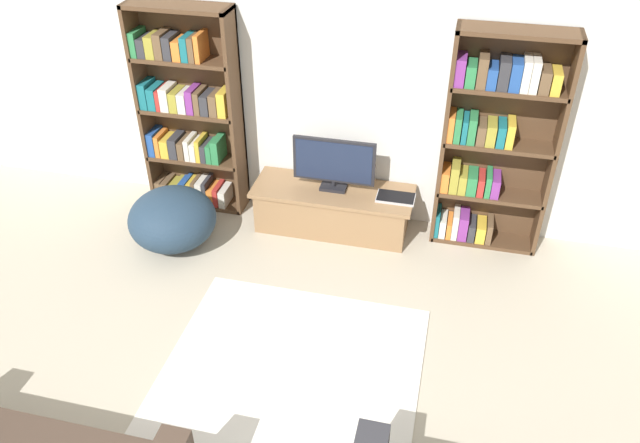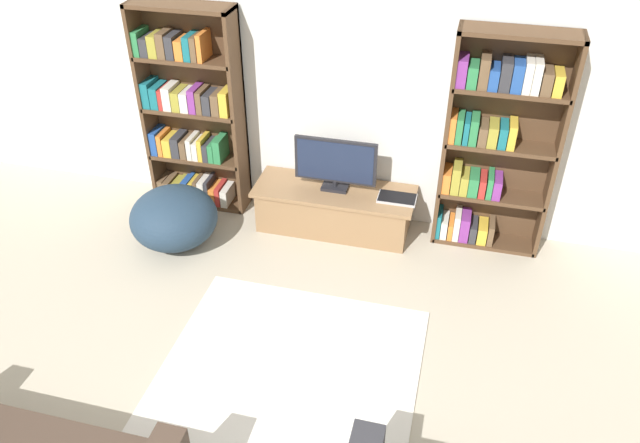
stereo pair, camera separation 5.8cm
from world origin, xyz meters
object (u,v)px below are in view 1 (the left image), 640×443
tv_stand (333,208)px  laptop (396,198)px  television (334,163)px  bookshelf_left (189,116)px  bookshelf_right (492,143)px  beanbag_ottoman (172,219)px

tv_stand → laptop: (0.58, -0.02, 0.22)m
television → bookshelf_left: bearing=174.7°
television → laptop: size_ratio=2.18×
bookshelf_right → beanbag_ottoman: bookshelf_right is taller
bookshelf_left → beanbag_ottoman: (0.07, -0.74, -0.67)m
laptop → beanbag_ottoman: bearing=-163.9°
laptop → beanbag_ottoman: size_ratio=0.44×
television → beanbag_ottoman: bearing=-156.0°
bookshelf_left → television: 1.45m
television → beanbag_ottoman: television is taller
bookshelf_right → laptop: 0.96m
tv_stand → beanbag_ottoman: size_ratio=1.89×
television → laptop: bearing=-4.4°
tv_stand → laptop: size_ratio=4.31×
television → laptop: television is taller
tv_stand → laptop: bearing=-2.2°
bookshelf_right → laptop: (-0.76, -0.18, -0.56)m
bookshelf_left → bookshelf_right: (2.77, 0.00, 0.06)m
bookshelf_right → television: size_ratio=2.63×
beanbag_ottoman → tv_stand: bearing=23.3°
television → tv_stand: bearing=-90.0°
bookshelf_left → laptop: (2.01, -0.18, -0.50)m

